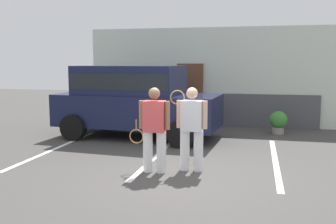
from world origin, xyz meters
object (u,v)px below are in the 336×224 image
object	(u,v)px
tennis_player_man	(154,129)
tennis_player_woman	(192,128)
parked_suv	(135,98)
potted_plant_by_porch	(278,121)

from	to	relation	value
tennis_player_man	tennis_player_woman	distance (m)	0.74
parked_suv	tennis_player_man	size ratio (longest dim) A/B	2.83
tennis_player_man	potted_plant_by_porch	size ratio (longest dim) A/B	2.41
tennis_player_woman	parked_suv	bearing A→B (deg)	-52.53
potted_plant_by_porch	parked_suv	bearing A→B (deg)	-160.33
parked_suv	potted_plant_by_porch	bearing A→B (deg)	23.92
parked_suv	tennis_player_woman	world-z (taller)	parked_suv
tennis_player_man	potted_plant_by_porch	xyz separation A→B (m)	(2.58, 4.76, -0.48)
parked_suv	tennis_player_man	distance (m)	3.63
parked_suv	tennis_player_man	bearing A→B (deg)	-61.71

